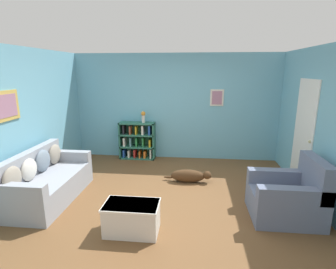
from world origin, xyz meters
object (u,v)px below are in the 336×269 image
dog (190,176)px  recliner_chair (289,197)px  vase (143,116)px  bookshelf (138,141)px  couch (46,181)px  coffee_table (132,217)px

dog → recliner_chair: bearing=-36.6°
recliner_chair → vase: 3.75m
dog → vase: (-1.19, 1.33, 0.96)m
bookshelf → recliner_chair: 3.81m
recliner_chair → dog: (-1.53, 1.14, -0.20)m
bookshelf → vase: vase is taller
couch → dog: couch is taller
recliner_chair → vase: bearing=137.7°
vase → couch: bearing=-118.9°
couch → bookshelf: bearing=64.6°
bookshelf → recliner_chair: size_ratio=0.95×
vase → dog: bearing=-48.3°
couch → bookshelf: (1.10, 2.32, 0.12)m
couch → coffee_table: 1.88m
bookshelf → dog: bookshelf is taller
recliner_chair → vase: (-2.71, 2.47, 0.76)m
dog → vase: bearing=131.7°
coffee_table → vase: (-0.43, 3.10, 0.87)m
recliner_chair → dog: size_ratio=1.03×
bookshelf → recliner_chair: recliner_chair is taller
couch → vase: size_ratio=6.13×
coffee_table → vase: vase is taller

